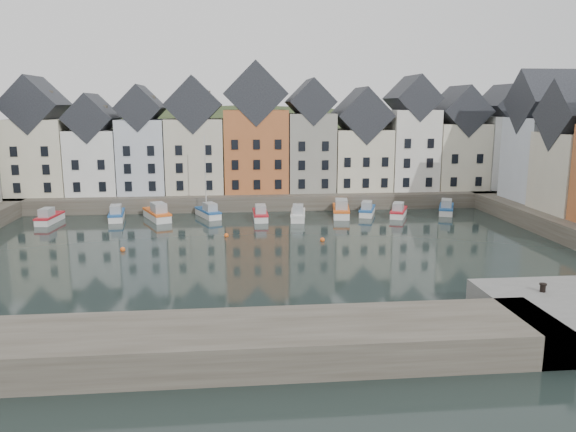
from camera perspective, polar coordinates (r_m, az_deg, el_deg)
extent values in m
plane|color=black|center=(53.21, -2.02, -4.01)|extent=(260.00, 260.00, 0.00)
cube|color=#433D33|center=(82.33, -3.40, 2.14)|extent=(90.00, 16.00, 2.00)
cube|color=#433D33|center=(32.69, -17.57, -12.72)|extent=(50.00, 6.00, 2.00)
ellipsoid|color=#263219|center=(111.95, -3.85, -5.40)|extent=(153.60, 70.40, 64.00)
sphere|color=black|center=(102.86, -11.81, 8.05)|extent=(5.77, 5.77, 5.77)
sphere|color=black|center=(115.61, 8.44, 8.20)|extent=(5.27, 5.27, 5.27)
sphere|color=black|center=(111.29, 12.77, 7.81)|extent=(5.07, 5.07, 5.07)
sphere|color=black|center=(108.04, 3.65, 7.94)|extent=(5.01, 5.01, 5.01)
sphere|color=black|center=(113.44, -23.54, 6.56)|extent=(3.94, 3.94, 3.94)
sphere|color=black|center=(116.03, 10.17, 8.12)|extent=(5.21, 5.21, 5.21)
sphere|color=black|center=(110.15, -3.03, 8.27)|extent=(5.45, 5.45, 5.45)
sphere|color=black|center=(107.90, 16.78, 7.16)|extent=(4.49, 4.49, 4.49)
cube|color=beige|center=(83.65, -23.87, 5.51)|extent=(7.67, 8.00, 10.07)
cube|color=black|center=(83.36, -24.25, 10.25)|extent=(7.67, 8.16, 7.67)
cube|color=white|center=(81.76, -18.97, 5.23)|extent=(6.56, 8.00, 8.61)
cube|color=black|center=(81.42, -19.24, 9.38)|extent=(6.56, 8.16, 6.56)
cube|color=silver|center=(80.46, -14.45, 5.90)|extent=(6.20, 8.00, 10.02)
cube|color=black|center=(80.16, -14.68, 10.56)|extent=(6.20, 8.16, 6.20)
cube|color=beige|center=(79.70, -9.37, 6.08)|extent=(7.70, 8.00, 10.08)
cube|color=black|center=(79.39, -9.53, 11.08)|extent=(7.70, 8.16, 7.70)
cube|color=#B96334|center=(79.56, -3.34, 6.64)|extent=(8.69, 8.00, 11.28)
cube|color=black|center=(79.32, -3.41, 12.26)|extent=(8.69, 8.16, 8.69)
cube|color=gray|center=(80.27, 2.20, 6.51)|extent=(6.43, 8.00, 10.78)
cube|color=black|center=(80.00, 2.24, 11.50)|extent=(6.43, 8.16, 6.43)
cube|color=beige|center=(81.70, 7.30, 5.73)|extent=(7.88, 8.00, 8.56)
cube|color=black|center=(81.35, 7.41, 10.10)|extent=(7.88, 8.16, 7.88)
cube|color=white|center=(83.54, 12.27, 6.62)|extent=(6.50, 8.00, 11.27)
cube|color=black|center=(83.30, 12.48, 11.59)|extent=(6.50, 8.16, 6.50)
cube|color=beige|center=(86.03, 16.71, 5.88)|extent=(7.23, 8.00, 9.32)
cube|color=black|center=(85.72, 16.96, 10.17)|extent=(7.23, 8.16, 7.23)
cube|color=white|center=(88.82, 20.84, 6.10)|extent=(6.18, 8.00, 10.32)
cube|color=black|center=(88.56, 21.15, 10.40)|extent=(6.18, 8.16, 6.18)
cube|color=silver|center=(78.38, 24.46, 5.26)|extent=(7.47, 8.00, 10.38)
cube|color=black|center=(78.09, 24.89, 10.49)|extent=(7.62, 8.00, 8.00)
sphere|color=orange|center=(60.83, -6.28, -1.98)|extent=(0.50, 0.50, 0.50)
sphere|color=orange|center=(58.65, 3.52, -2.43)|extent=(0.50, 0.50, 0.50)
sphere|color=orange|center=(56.99, -16.44, -3.29)|extent=(0.50, 0.50, 0.50)
cube|color=silver|center=(73.70, -23.03, -0.37)|extent=(2.10, 5.41, 0.97)
cube|color=red|center=(73.60, -23.06, 0.03)|extent=(2.20, 5.52, 0.22)
cube|color=#94999C|center=(72.80, -23.33, 0.32)|extent=(1.43, 2.22, 1.06)
cube|color=silver|center=(72.83, -17.00, -0.08)|extent=(2.30, 5.59, 1.00)
cube|color=#205296|center=(72.73, -17.02, 0.34)|extent=(2.40, 5.71, 0.23)
cube|color=#94999C|center=(71.83, -17.09, 0.64)|extent=(1.53, 2.31, 1.09)
cube|color=silver|center=(71.49, -13.16, -0.05)|extent=(4.12, 6.46, 1.14)
cube|color=orange|center=(71.38, -13.19, 0.44)|extent=(4.27, 6.61, 0.26)
cube|color=#94999C|center=(70.38, -13.00, 0.81)|extent=(2.30, 2.85, 1.24)
cube|color=silver|center=(71.90, -8.13, 0.16)|extent=(3.51, 5.59, 0.99)
cube|color=#205296|center=(71.80, -8.14, 0.58)|extent=(3.63, 5.73, 0.22)
cube|color=#94999C|center=(70.95, -7.93, 0.90)|extent=(1.97, 2.47, 1.08)
cylinder|color=silver|center=(71.61, -8.39, 4.21)|extent=(0.13, 0.13, 9.87)
cube|color=silver|center=(69.84, -2.83, -0.07)|extent=(1.64, 5.46, 1.00)
cube|color=red|center=(69.74, -2.84, 0.37)|extent=(1.73, 5.57, 0.23)
cube|color=#94999C|center=(68.83, -2.81, 0.69)|extent=(1.27, 2.18, 1.09)
cube|color=silver|center=(69.73, 1.03, -0.07)|extent=(2.36, 5.62, 1.00)
cube|color=silver|center=(69.62, 1.03, 0.37)|extent=(2.47, 5.74, 0.23)
cube|color=#94999C|center=(68.72, 1.02, 0.68)|extent=(1.56, 2.33, 1.09)
cube|color=silver|center=(72.24, 5.40, 0.32)|extent=(2.93, 6.61, 1.17)
cube|color=orange|center=(72.13, 5.41, 0.82)|extent=(3.05, 6.75, 0.27)
cube|color=#94999C|center=(71.07, 5.44, 1.18)|extent=(1.88, 2.76, 1.28)
cube|color=silver|center=(73.39, 8.05, 0.38)|extent=(3.19, 5.46, 0.96)
cube|color=#205296|center=(73.30, 8.06, 0.78)|extent=(3.31, 5.59, 0.22)
cube|color=#94999C|center=(72.44, 8.02, 1.08)|extent=(1.84, 2.38, 1.05)
cube|color=silver|center=(73.11, 11.18, 0.23)|extent=(3.50, 5.42, 0.96)
cube|color=red|center=(73.02, 11.19, 0.64)|extent=(3.63, 5.55, 0.22)
cube|color=#94999C|center=(72.16, 11.14, 0.93)|extent=(1.95, 2.40, 1.05)
cube|color=silver|center=(76.53, 15.78, 0.52)|extent=(3.64, 5.72, 1.01)
cube|color=#205296|center=(76.44, 15.80, 0.93)|extent=(3.76, 5.86, 0.23)
cube|color=#94999C|center=(75.53, 15.81, 1.23)|extent=(2.03, 2.53, 1.10)
cylinder|color=black|center=(40.42, 24.46, -6.68)|extent=(0.36, 0.36, 0.50)
cylinder|color=black|center=(40.35, 24.49, -6.32)|extent=(0.48, 0.48, 0.08)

